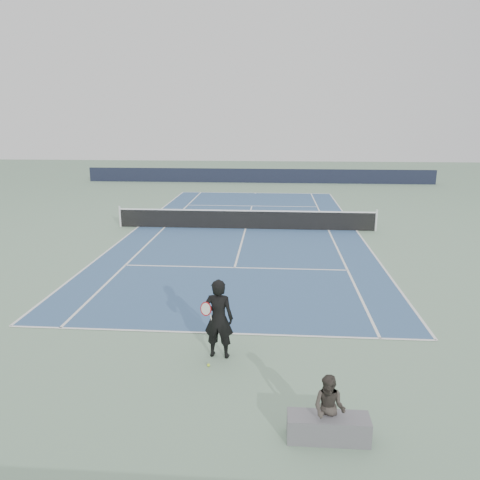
# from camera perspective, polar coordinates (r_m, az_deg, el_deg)

# --- Properties ---
(ground) EXTENTS (80.00, 80.00, 0.00)m
(ground) POSITION_cam_1_polar(r_m,az_deg,el_deg) (23.43, 0.68, 1.36)
(ground) COLOR gray
(court_surface) EXTENTS (10.97, 23.77, 0.01)m
(court_surface) POSITION_cam_1_polar(r_m,az_deg,el_deg) (23.42, 0.68, 1.38)
(court_surface) COLOR #36557F
(court_surface) RESTS_ON ground
(tennis_net) EXTENTS (12.90, 0.10, 1.07)m
(tennis_net) POSITION_cam_1_polar(r_m,az_deg,el_deg) (23.32, 0.68, 2.57)
(tennis_net) COLOR silver
(tennis_net) RESTS_ON ground
(windscreen_far) EXTENTS (30.00, 0.25, 1.20)m
(windscreen_far) POSITION_cam_1_polar(r_m,az_deg,el_deg) (40.96, 2.27, 7.83)
(windscreen_far) COLOR black
(windscreen_far) RESTS_ON ground
(tennis_player) EXTENTS (0.83, 0.58, 1.87)m
(tennis_player) POSITION_cam_1_polar(r_m,az_deg,el_deg) (10.74, -2.63, -9.53)
(tennis_player) COLOR black
(tennis_player) RESTS_ON ground
(tennis_ball) EXTENTS (0.07, 0.07, 0.07)m
(tennis_ball) POSITION_cam_1_polar(r_m,az_deg,el_deg) (10.73, -3.87, -14.96)
(tennis_ball) COLOR #BEDD2D
(tennis_ball) RESTS_ON ground
(spectator_bench) EXTENTS (1.45, 0.99, 1.19)m
(spectator_bench) POSITION_cam_1_polar(r_m,az_deg,el_deg) (8.57, 10.75, -20.52)
(spectator_bench) COLOR slate
(spectator_bench) RESTS_ON ground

